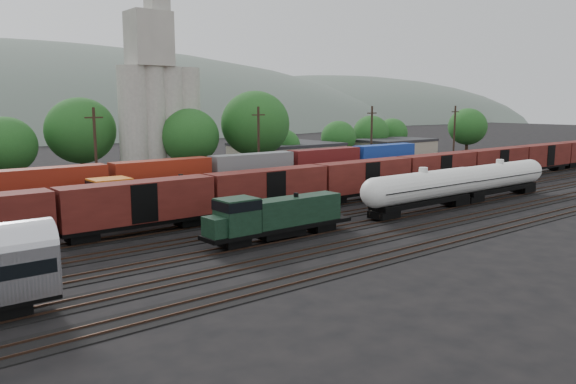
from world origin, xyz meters
TOP-DOWN VIEW (x-y plane):
  - ground at (0.00, 0.00)m, footprint 600.00×600.00m
  - tracks at (0.00, 0.00)m, footprint 180.00×33.20m
  - green_locomotive at (-5.96, -5.00)m, footprint 15.66×2.76m
  - tank_car_a at (15.50, -5.00)m, footprint 19.00×3.40m
  - tank_car_b at (31.45, -5.00)m, footprint 18.72×3.35m
  - orange_locomotive at (-10.35, 10.00)m, footprint 18.93×3.15m
  - boxcar_string at (8.75, 5.00)m, footprint 184.40×2.90m
  - container_wall at (-8.36, 15.00)m, footprint 160.00×2.60m
  - grain_silo at (3.28, 36.00)m, footprint 13.40×5.00m
  - industrial_sheds at (6.63, 35.25)m, footprint 119.38×17.26m
  - tree_band at (-1.49, 36.53)m, footprint 163.51×20.97m
  - utility_poles at (0.00, 22.00)m, footprint 122.20×0.36m

SIDE VIEW (x-z plane):
  - ground at x=0.00m, z-range 0.00..0.00m
  - tracks at x=0.00m, z-range -0.05..0.15m
  - green_locomotive at x=-5.96m, z-range 0.31..4.45m
  - industrial_sheds at x=6.63m, z-range 0.01..5.11m
  - container_wall at x=-8.36m, z-range -0.27..5.53m
  - orange_locomotive at x=-10.35m, z-range 0.32..5.05m
  - tank_car_b at x=31.45m, z-range 0.44..5.35m
  - tank_car_a at x=15.50m, z-range 0.45..5.43m
  - boxcar_string at x=8.75m, z-range 1.02..5.22m
  - utility_poles at x=0.00m, z-range 0.21..12.21m
  - tree_band at x=-1.49m, z-range 0.18..14.69m
  - grain_silo at x=3.28m, z-range -3.24..25.76m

